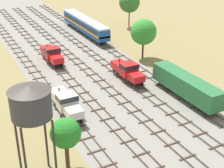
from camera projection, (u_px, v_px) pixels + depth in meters
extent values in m
plane|color=olive|center=(98.00, 80.00, 58.68)|extent=(480.00, 480.00, 0.00)
cube|color=gray|center=(98.00, 80.00, 58.68)|extent=(21.99, 176.00, 0.01)
cube|color=#47382D|center=(43.00, 88.00, 55.33)|extent=(0.07, 126.00, 0.15)
cube|color=#47382D|center=(51.00, 86.00, 55.93)|extent=(0.07, 126.00, 0.15)
cube|color=brown|center=(108.00, 166.00, 37.69)|extent=(2.40, 0.22, 0.14)
cube|color=brown|center=(96.00, 151.00, 40.09)|extent=(2.40, 0.22, 0.14)
cube|color=brown|center=(86.00, 138.00, 42.49)|extent=(2.40, 0.22, 0.14)
cube|color=brown|center=(78.00, 127.00, 44.89)|extent=(2.40, 0.22, 0.14)
cube|color=brown|center=(69.00, 117.00, 47.29)|extent=(2.40, 0.22, 0.14)
cube|color=brown|center=(62.00, 108.00, 49.69)|extent=(2.40, 0.22, 0.14)
cube|color=brown|center=(56.00, 99.00, 52.09)|extent=(2.40, 0.22, 0.14)
cube|color=brown|center=(50.00, 92.00, 54.49)|extent=(2.40, 0.22, 0.14)
cube|color=brown|center=(44.00, 85.00, 56.89)|extent=(2.40, 0.22, 0.14)
cube|color=brown|center=(39.00, 78.00, 59.29)|extent=(2.40, 0.22, 0.14)
cube|color=brown|center=(34.00, 72.00, 61.69)|extent=(2.40, 0.22, 0.14)
cube|color=brown|center=(30.00, 67.00, 64.09)|extent=(2.40, 0.22, 0.14)
cube|color=brown|center=(26.00, 62.00, 66.49)|extent=(2.40, 0.22, 0.14)
cube|color=brown|center=(22.00, 57.00, 68.89)|extent=(2.40, 0.22, 0.14)
cube|color=brown|center=(19.00, 52.00, 71.29)|extent=(2.40, 0.22, 0.14)
cube|color=brown|center=(16.00, 48.00, 73.69)|extent=(2.40, 0.22, 0.14)
cube|color=brown|center=(13.00, 44.00, 76.09)|extent=(2.40, 0.22, 0.14)
cube|color=brown|center=(10.00, 41.00, 78.49)|extent=(2.40, 0.22, 0.14)
cube|color=brown|center=(7.00, 37.00, 80.89)|extent=(2.40, 0.22, 0.14)
cube|color=brown|center=(5.00, 34.00, 83.29)|extent=(2.40, 0.22, 0.14)
cube|color=brown|center=(2.00, 31.00, 85.69)|extent=(2.40, 0.22, 0.14)
cube|color=brown|center=(0.00, 28.00, 88.09)|extent=(2.40, 0.22, 0.14)
cube|color=#47382D|center=(68.00, 83.00, 57.21)|extent=(0.07, 126.00, 0.15)
cube|color=#47382D|center=(76.00, 81.00, 57.81)|extent=(0.07, 126.00, 0.15)
cube|color=brown|center=(141.00, 154.00, 39.57)|extent=(2.40, 0.22, 0.14)
cube|color=brown|center=(129.00, 141.00, 41.97)|extent=(2.40, 0.22, 0.14)
cube|color=brown|center=(117.00, 129.00, 44.37)|extent=(2.40, 0.22, 0.14)
cube|color=brown|center=(107.00, 119.00, 46.77)|extent=(2.40, 0.22, 0.14)
cube|color=brown|center=(98.00, 109.00, 49.17)|extent=(2.40, 0.22, 0.14)
cube|color=brown|center=(90.00, 101.00, 51.57)|extent=(2.40, 0.22, 0.14)
cube|color=brown|center=(82.00, 93.00, 53.97)|extent=(2.40, 0.22, 0.14)
cube|color=brown|center=(75.00, 86.00, 56.37)|extent=(2.40, 0.22, 0.14)
cube|color=brown|center=(69.00, 79.00, 58.77)|extent=(2.40, 0.22, 0.14)
cube|color=brown|center=(63.00, 73.00, 61.17)|extent=(2.40, 0.22, 0.14)
cube|color=brown|center=(58.00, 68.00, 63.57)|extent=(2.40, 0.22, 0.14)
cube|color=brown|center=(53.00, 63.00, 65.97)|extent=(2.40, 0.22, 0.14)
cube|color=brown|center=(48.00, 58.00, 68.37)|extent=(2.40, 0.22, 0.14)
cube|color=brown|center=(44.00, 53.00, 70.77)|extent=(2.40, 0.22, 0.14)
cube|color=brown|center=(40.00, 49.00, 73.17)|extent=(2.40, 0.22, 0.14)
cube|color=brown|center=(36.00, 45.00, 75.57)|extent=(2.40, 0.22, 0.14)
cube|color=brown|center=(32.00, 42.00, 77.97)|extent=(2.40, 0.22, 0.14)
cube|color=brown|center=(29.00, 38.00, 80.37)|extent=(2.40, 0.22, 0.14)
cube|color=brown|center=(26.00, 35.00, 82.77)|extent=(2.40, 0.22, 0.14)
cube|color=brown|center=(23.00, 32.00, 85.17)|extent=(2.40, 0.22, 0.14)
cube|color=brown|center=(20.00, 29.00, 87.58)|extent=(2.40, 0.22, 0.14)
cube|color=brown|center=(17.00, 26.00, 89.98)|extent=(2.40, 0.22, 0.14)
cube|color=brown|center=(15.00, 23.00, 92.38)|extent=(2.40, 0.22, 0.14)
cube|color=brown|center=(12.00, 21.00, 94.78)|extent=(2.40, 0.22, 0.14)
cube|color=brown|center=(10.00, 19.00, 97.18)|extent=(2.40, 0.22, 0.14)
cube|color=brown|center=(8.00, 16.00, 99.58)|extent=(2.40, 0.22, 0.14)
cube|color=brown|center=(6.00, 14.00, 101.98)|extent=(2.40, 0.22, 0.14)
cube|color=brown|center=(4.00, 12.00, 104.38)|extent=(2.40, 0.22, 0.14)
cube|color=brown|center=(2.00, 10.00, 106.78)|extent=(2.40, 0.22, 0.14)
cube|color=#47382D|center=(92.00, 78.00, 59.09)|extent=(0.07, 126.00, 0.15)
cube|color=#47382D|center=(99.00, 76.00, 59.69)|extent=(0.07, 126.00, 0.15)
cube|color=brown|center=(188.00, 157.00, 39.05)|extent=(2.40, 0.22, 0.14)
cube|color=brown|center=(172.00, 144.00, 41.45)|extent=(2.40, 0.22, 0.14)
cube|color=brown|center=(158.00, 132.00, 43.85)|extent=(2.40, 0.22, 0.14)
cube|color=brown|center=(146.00, 121.00, 46.25)|extent=(2.40, 0.22, 0.14)
cube|color=brown|center=(135.00, 111.00, 48.65)|extent=(2.40, 0.22, 0.14)
cube|color=brown|center=(125.00, 103.00, 51.05)|extent=(2.40, 0.22, 0.14)
cube|color=brown|center=(115.00, 95.00, 53.45)|extent=(2.40, 0.22, 0.14)
cube|color=brown|center=(107.00, 87.00, 55.85)|extent=(2.40, 0.22, 0.14)
cube|color=brown|center=(99.00, 81.00, 58.25)|extent=(2.40, 0.22, 0.14)
cube|color=brown|center=(92.00, 75.00, 60.65)|extent=(2.40, 0.22, 0.14)
cube|color=brown|center=(86.00, 69.00, 63.05)|extent=(2.40, 0.22, 0.14)
cube|color=brown|center=(79.00, 64.00, 65.45)|extent=(2.40, 0.22, 0.14)
cube|color=brown|center=(74.00, 59.00, 67.85)|extent=(2.40, 0.22, 0.14)
cube|color=brown|center=(69.00, 54.00, 70.25)|extent=(2.40, 0.22, 0.14)
cube|color=brown|center=(64.00, 50.00, 72.65)|extent=(2.40, 0.22, 0.14)
cube|color=brown|center=(59.00, 46.00, 75.05)|extent=(2.40, 0.22, 0.14)
cube|color=brown|center=(55.00, 42.00, 77.45)|extent=(2.40, 0.22, 0.14)
cube|color=brown|center=(51.00, 39.00, 79.86)|extent=(2.40, 0.22, 0.14)
cube|color=brown|center=(47.00, 36.00, 82.26)|extent=(2.40, 0.22, 0.14)
cube|color=brown|center=(43.00, 32.00, 84.66)|extent=(2.40, 0.22, 0.14)
cube|color=brown|center=(40.00, 29.00, 87.06)|extent=(2.40, 0.22, 0.14)
cube|color=brown|center=(37.00, 27.00, 89.46)|extent=(2.40, 0.22, 0.14)
cube|color=brown|center=(33.00, 24.00, 91.86)|extent=(2.40, 0.22, 0.14)
cube|color=brown|center=(31.00, 22.00, 94.26)|extent=(2.40, 0.22, 0.14)
cube|color=brown|center=(28.00, 19.00, 96.66)|extent=(2.40, 0.22, 0.14)
cube|color=brown|center=(25.00, 17.00, 99.06)|extent=(2.40, 0.22, 0.14)
cube|color=brown|center=(23.00, 15.00, 101.46)|extent=(2.40, 0.22, 0.14)
cube|color=brown|center=(20.00, 13.00, 103.86)|extent=(2.40, 0.22, 0.14)
cube|color=brown|center=(18.00, 11.00, 106.26)|extent=(2.40, 0.22, 0.14)
cube|color=brown|center=(16.00, 9.00, 108.66)|extent=(2.40, 0.22, 0.14)
cube|color=#47382D|center=(114.00, 73.00, 60.97)|extent=(0.07, 126.00, 0.15)
cube|color=#47382D|center=(121.00, 72.00, 61.57)|extent=(0.07, 126.00, 0.15)
cube|color=brown|center=(216.00, 147.00, 40.93)|extent=(2.40, 0.22, 0.14)
cube|color=brown|center=(200.00, 134.00, 43.33)|extent=(2.40, 0.22, 0.14)
cube|color=brown|center=(185.00, 123.00, 45.73)|extent=(2.40, 0.22, 0.14)
cube|color=brown|center=(172.00, 113.00, 48.13)|extent=(2.40, 0.22, 0.14)
cube|color=brown|center=(160.00, 105.00, 50.53)|extent=(2.40, 0.22, 0.14)
cube|color=brown|center=(149.00, 96.00, 52.93)|extent=(2.40, 0.22, 0.14)
cube|color=brown|center=(139.00, 89.00, 55.33)|extent=(2.40, 0.22, 0.14)
cube|color=brown|center=(130.00, 82.00, 57.73)|extent=(2.40, 0.22, 0.14)
cube|color=brown|center=(122.00, 76.00, 60.13)|extent=(2.40, 0.22, 0.14)
cube|color=brown|center=(114.00, 70.00, 62.53)|extent=(2.40, 0.22, 0.14)
cube|color=brown|center=(107.00, 65.00, 64.93)|extent=(2.40, 0.22, 0.14)
cube|color=brown|center=(100.00, 60.00, 67.33)|extent=(2.40, 0.22, 0.14)
cube|color=brown|center=(94.00, 55.00, 69.74)|extent=(2.40, 0.22, 0.14)
cube|color=brown|center=(88.00, 51.00, 72.14)|extent=(2.40, 0.22, 0.14)
cube|color=brown|center=(83.00, 47.00, 74.54)|extent=(2.40, 0.22, 0.14)
cube|color=brown|center=(77.00, 43.00, 76.94)|extent=(2.40, 0.22, 0.14)
cube|color=brown|center=(73.00, 40.00, 79.34)|extent=(2.40, 0.22, 0.14)
cube|color=brown|center=(68.00, 36.00, 81.74)|extent=(2.40, 0.22, 0.14)
cube|color=brown|center=(64.00, 33.00, 84.14)|extent=(2.40, 0.22, 0.14)
cube|color=brown|center=(60.00, 30.00, 86.54)|extent=(2.40, 0.22, 0.14)
cube|color=brown|center=(56.00, 27.00, 88.94)|extent=(2.40, 0.22, 0.14)
cube|color=brown|center=(53.00, 25.00, 91.34)|extent=(2.40, 0.22, 0.14)
cube|color=brown|center=(49.00, 22.00, 93.74)|extent=(2.40, 0.22, 0.14)
cube|color=brown|center=(46.00, 20.00, 96.14)|extent=(2.40, 0.22, 0.14)
cube|color=brown|center=(43.00, 17.00, 98.54)|extent=(2.40, 0.22, 0.14)
cube|color=brown|center=(40.00, 15.00, 100.94)|extent=(2.40, 0.22, 0.14)
cube|color=brown|center=(37.00, 13.00, 103.34)|extent=(2.40, 0.22, 0.14)
cube|color=brown|center=(34.00, 11.00, 105.74)|extent=(2.40, 0.22, 0.14)
cube|color=brown|center=(32.00, 9.00, 108.14)|extent=(2.40, 0.22, 0.14)
cube|color=brown|center=(29.00, 7.00, 110.54)|extent=(2.40, 0.22, 0.14)
cube|color=#47382D|center=(135.00, 69.00, 62.85)|extent=(0.07, 126.00, 0.15)
cube|color=#47382D|center=(142.00, 67.00, 63.45)|extent=(0.07, 126.00, 0.15)
cube|color=brown|center=(210.00, 116.00, 47.61)|extent=(2.40, 0.22, 0.14)
cube|color=brown|center=(196.00, 106.00, 50.01)|extent=(2.40, 0.22, 0.14)
cube|color=brown|center=(184.00, 98.00, 52.41)|extent=(2.40, 0.22, 0.14)
cube|color=brown|center=(172.00, 91.00, 54.81)|extent=(2.40, 0.22, 0.14)
cube|color=brown|center=(161.00, 84.00, 57.21)|extent=(2.40, 0.22, 0.14)
cube|color=brown|center=(152.00, 77.00, 59.61)|extent=(2.40, 0.22, 0.14)
cube|color=brown|center=(143.00, 71.00, 62.02)|extent=(2.40, 0.22, 0.14)
cube|color=brown|center=(134.00, 66.00, 64.42)|extent=(2.40, 0.22, 0.14)
cube|color=brown|center=(127.00, 61.00, 66.82)|extent=(2.40, 0.22, 0.14)
cube|color=brown|center=(119.00, 56.00, 69.22)|extent=(2.40, 0.22, 0.14)
cube|color=brown|center=(113.00, 52.00, 71.62)|extent=(2.40, 0.22, 0.14)
cube|color=brown|center=(107.00, 48.00, 74.02)|extent=(2.40, 0.22, 0.14)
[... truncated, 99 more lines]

